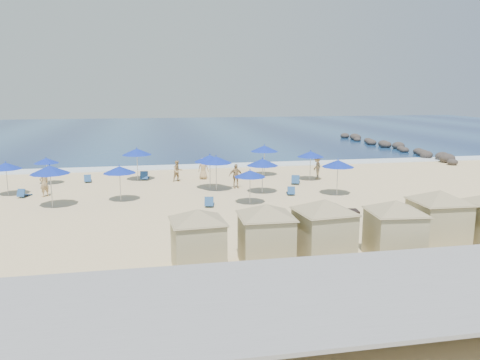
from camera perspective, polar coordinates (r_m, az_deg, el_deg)
name	(u,v)px	position (r m, az deg, el deg)	size (l,w,h in m)	color
ground	(230,207)	(28.24, -1.26, -3.31)	(160.00, 160.00, 0.00)	beige
ocean	(176,131)	(82.41, -7.79, 5.95)	(160.00, 80.00, 0.06)	navy
surf_line	(201,166)	(43.29, -4.74, 1.68)	(160.00, 2.50, 0.08)	white
seawall	(301,288)	(15.57, 7.39, -12.93)	(160.00, 6.10, 1.22)	gray
rock_jetty	(390,146)	(59.62, 17.82, 4.02)	(2.56, 26.66, 0.96)	#282321
trash_bin	(350,217)	(25.19, 13.30, -4.44)	(0.78, 0.78, 0.78)	black
cabana_0	(198,231)	(18.37, -5.17, -6.26)	(4.21, 4.21, 2.65)	tan
cabana_1	(266,226)	(18.77, 3.18, -5.68)	(4.37, 4.37, 2.74)	tan
cabana_2	(324,222)	(19.52, 10.21, -5.05)	(4.48, 4.48, 2.82)	tan
cabana_3	(395,222)	(20.38, 18.36, -4.89)	(4.36, 4.36, 2.74)	tan
cabana_4	(439,212)	(22.48, 23.07, -3.56)	(4.59, 4.59, 2.88)	tan
umbrella_0	(6,166)	(34.57, -26.66, 1.55)	(2.04, 2.04, 2.32)	#A5A8AD
umbrella_1	(50,170)	(29.90, -22.17, 1.18)	(2.33, 2.33, 2.65)	#A5A8AD
umbrella_2	(46,161)	(37.59, -22.55, 2.20)	(1.82, 1.82, 2.07)	#A5A8AD
umbrella_3	(119,170)	(30.24, -14.48, 1.22)	(2.06, 2.06, 2.34)	#A5A8AD
umbrella_4	(137,152)	(37.04, -12.47, 3.39)	(2.29, 2.29, 2.61)	#A5A8AD
umbrella_5	(216,160)	(32.45, -2.93, 2.48)	(2.22, 2.22, 2.53)	#A5A8AD
umbrella_6	(250,174)	(28.57, 1.23, 0.80)	(1.95, 1.95, 2.22)	#A5A8AD
umbrella_7	(210,158)	(32.98, -3.69, 2.64)	(2.24, 2.24, 2.55)	#A5A8AD
umbrella_8	(262,162)	(31.64, 2.76, 2.18)	(2.18, 2.18, 2.48)	#A5A8AD
umbrella_9	(264,148)	(38.26, 2.99, 3.86)	(2.29, 2.29, 2.61)	#A5A8AD
umbrella_10	(311,154)	(36.70, 8.60, 3.15)	(2.10, 2.10, 2.39)	#A5A8AD
umbrella_11	(338,163)	(31.72, 11.85, 1.99)	(2.18, 2.18, 2.48)	#A5A8AD
beach_chair_0	(24,194)	(33.95, -24.88, -1.55)	(0.79, 1.21, 0.61)	navy
beach_chair_1	(88,179)	(37.65, -18.06, 0.07)	(0.59, 1.18, 0.63)	navy
beach_chair_2	(145,177)	(37.54, -11.56, 0.42)	(0.71, 1.39, 0.74)	navy
beach_chair_3	(209,203)	(28.41, -3.75, -2.77)	(0.76, 1.28, 0.66)	navy
beach_chair_4	(291,192)	(31.69, 6.21, -1.41)	(0.71, 1.20, 0.62)	navy
beach_chair_5	(296,181)	(35.37, 6.80, -0.07)	(1.02, 1.45, 0.73)	navy
beachgoer_0	(44,183)	(33.42, -22.77, -0.34)	(0.67, 0.44, 1.82)	tan
beachgoer_1	(178,171)	(36.33, -7.62, 1.10)	(0.80, 0.62, 1.64)	tan
beachgoer_2	(236,176)	(33.57, -0.53, 0.50)	(1.03, 0.43, 1.75)	tan
beachgoer_3	(317,167)	(37.42, 9.35, 1.53)	(1.22, 0.70, 1.89)	tan
beachgoer_4	(203,168)	(37.08, -4.50, 1.42)	(0.84, 0.55, 1.72)	tan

